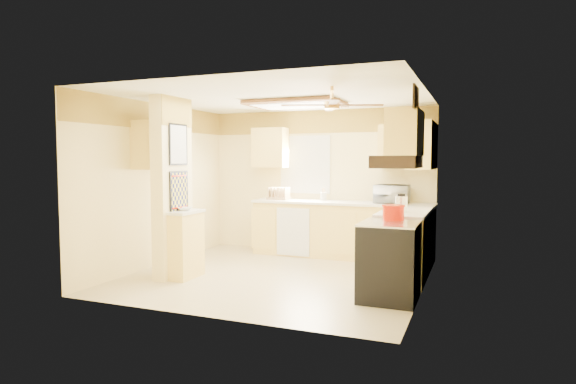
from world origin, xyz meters
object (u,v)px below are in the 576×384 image
at_px(kettle, 401,203).
at_px(stove, 389,261).
at_px(microwave, 392,194).
at_px(dutch_oven, 393,212).
at_px(bowl, 185,209).

bearing_deg(kettle, stove, -89.50).
xyz_separation_m(microwave, dutch_oven, (0.34, -1.95, -0.08)).
height_order(microwave, bowl, microwave).
distance_m(dutch_oven, kettle, 0.70).
bearing_deg(bowl, kettle, 18.20).
distance_m(bowl, dutch_oven, 2.82).
bearing_deg(bowl, dutch_oven, 4.49).
xyz_separation_m(microwave, bowl, (-2.47, -2.17, -0.12)).
bearing_deg(stove, bowl, 179.98).
xyz_separation_m(stove, kettle, (-0.01, 0.92, 0.59)).
distance_m(microwave, kettle, 1.29).
distance_m(bowl, kettle, 2.95).
xyz_separation_m(stove, bowl, (-2.81, 0.00, 0.50)).
xyz_separation_m(bowl, dutch_oven, (2.82, 0.22, 0.04)).
bearing_deg(dutch_oven, stove, -90.55).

